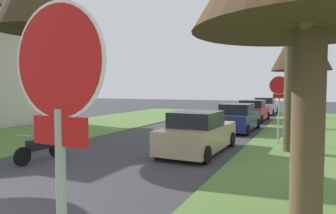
% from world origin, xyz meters
% --- Properties ---
extents(stop_sign_near, '(0.81, 0.07, 2.98)m').
position_xyz_m(stop_sign_near, '(4.37, -1.18, 2.20)').
color(stop_sign_near, '#9EA0A5').
rests_on(stop_sign_near, grass_verge_right).
extents(stop_sign_far, '(0.81, 0.60, 2.94)m').
position_xyz_m(stop_sign_far, '(4.79, 11.33, 2.17)').
color(stop_sign_far, '#9EA0A5').
rests_on(stop_sign_far, grass_verge_right).
extents(street_tree_right_mid_b, '(3.48, 3.48, 7.01)m').
position_xyz_m(street_tree_right_mid_b, '(5.52, 17.68, 5.23)').
color(street_tree_right_mid_b, '#493424').
rests_on(street_tree_right_mid_b, grass_verge_right).
extents(street_tree_right_far, '(2.96, 2.96, 8.24)m').
position_xyz_m(street_tree_right_far, '(5.77, 24.87, 6.52)').
color(street_tree_right_far, '#484129').
rests_on(street_tree_right_far, grass_verge_right).
extents(parked_sedan_tan, '(2.03, 4.44, 1.57)m').
position_xyz_m(parked_sedan_tan, '(2.14, 8.30, 0.72)').
color(parked_sedan_tan, tan).
rests_on(parked_sedan_tan, ground).
extents(parked_sedan_navy, '(2.03, 4.44, 1.57)m').
position_xyz_m(parked_sedan_navy, '(2.30, 14.85, 0.72)').
color(parked_sedan_navy, navy).
rests_on(parked_sedan_navy, ground).
extents(parked_sedan_red, '(2.03, 4.44, 1.57)m').
position_xyz_m(parked_sedan_red, '(2.21, 20.93, 0.72)').
color(parked_sedan_red, red).
rests_on(parked_sedan_red, ground).
extents(parked_sedan_silver, '(2.03, 4.44, 1.57)m').
position_xyz_m(parked_sedan_silver, '(2.30, 27.69, 0.72)').
color(parked_sedan_silver, '#BCBCC1').
rests_on(parked_sedan_silver, ground).
extents(parked_motorcycle, '(0.60, 2.05, 0.97)m').
position_xyz_m(parked_motorcycle, '(-2.21, 4.75, 0.48)').
color(parked_motorcycle, black).
rests_on(parked_motorcycle, ground).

